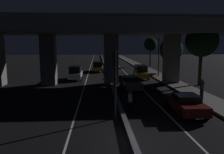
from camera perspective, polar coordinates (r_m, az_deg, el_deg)
ground_plane at (r=11.37m, az=5.34°, el=-17.14°), size 200.00×200.00×0.00m
lane_line_left_inner at (r=45.41m, az=-5.81°, el=2.16°), size 0.12×126.00×0.00m
lane_line_right_inner at (r=45.65m, az=2.42°, el=2.23°), size 0.12×126.00×0.00m
median_divider at (r=45.40m, az=-1.69°, el=2.39°), size 0.31×126.00×0.29m
sidewalk_right at (r=39.62m, az=10.32°, el=1.28°), size 2.59×126.00×0.17m
elevated_overpass at (r=27.16m, az=-1.15°, el=11.87°), size 33.93×9.43×8.66m
traffic_light_left_of_median at (r=14.21m, az=0.78°, el=1.40°), size 0.30×0.49×4.63m
street_lamp at (r=33.40m, az=11.64°, el=8.25°), size 2.51×0.32×8.30m
car_dark_red_lead at (r=16.63m, az=18.69°, el=-6.52°), size 2.06×4.47×1.41m
car_grey_second at (r=24.07m, az=4.89°, el=-1.49°), size 2.04×4.71×1.50m
car_taxi_yellow_third at (r=31.94m, az=7.52°, el=1.37°), size 1.94×4.12×1.98m
car_white_lead_oncoming at (r=31.22m, az=-9.50°, el=1.16°), size 1.86×4.16×1.98m
car_taxi_yellow_second_oncoming at (r=40.22m, az=-3.66°, el=2.81°), size 2.09×4.60×1.87m
motorcycle_black_filtering_near at (r=16.57m, az=4.78°, el=-6.54°), size 0.32×1.77×1.48m
motorcycle_white_filtering_mid at (r=24.90m, az=2.15°, el=-1.48°), size 0.32×2.01×1.48m
pedestrian_on_sidewalk at (r=20.88m, az=22.43°, el=-2.89°), size 0.36×0.36×1.74m
roadside_tree_kerbside_near at (r=28.26m, az=22.39°, el=8.67°), size 3.83×3.83×7.29m
roadside_tree_kerbside_mid at (r=39.56m, az=15.17°, el=6.89°), size 4.05×4.05×6.09m
roadside_tree_kerbside_far at (r=51.80m, az=10.03°, el=8.39°), size 3.02×3.02×6.56m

